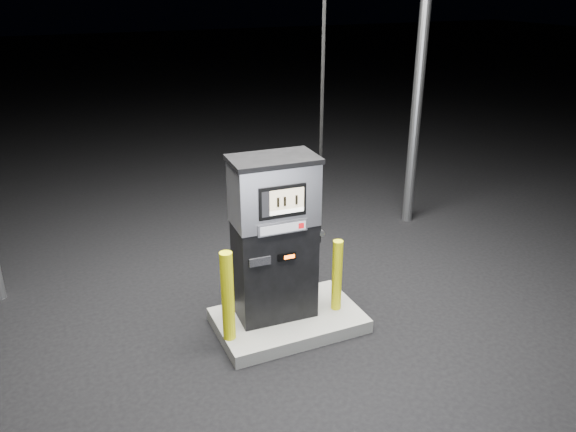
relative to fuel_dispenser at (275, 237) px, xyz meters
name	(u,v)px	position (x,y,z in m)	size (l,w,h in m)	color
ground	(288,326)	(0.12, -0.10, -1.09)	(80.00, 80.00, 0.00)	black
pump_island	(288,320)	(0.12, -0.10, -1.01)	(1.60, 1.00, 0.15)	slate
fuel_dispenser	(275,237)	(0.00, 0.00, 0.00)	(1.01, 0.58, 3.78)	black
bollard_left	(228,296)	(-0.62, -0.25, -0.44)	(0.13, 0.13, 0.99)	#D2D20B
bollard_right	(337,275)	(0.67, -0.19, -0.51)	(0.11, 0.11, 0.84)	#D2D20B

